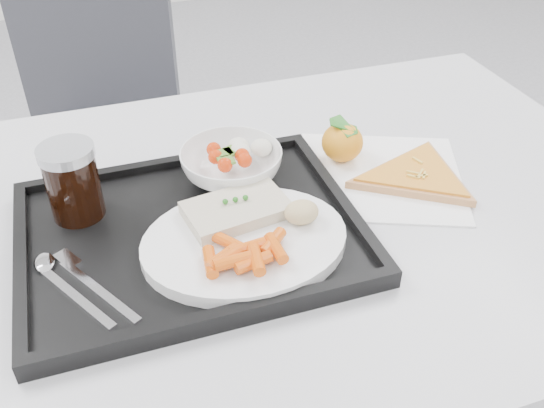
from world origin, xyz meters
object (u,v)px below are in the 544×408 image
at_px(chair, 107,115).
at_px(dinner_plate, 245,242).
at_px(cola_glass, 72,181).
at_px(pizza_slice, 416,176).
at_px(tangerine, 342,142).
at_px(salad_bowl, 231,164).
at_px(table, 261,244).
at_px(tray, 191,234).

xyz_separation_m(chair, dinner_plate, (0.12, -0.86, 0.24)).
xyz_separation_m(cola_glass, pizza_slice, (0.50, -0.06, -0.06)).
relative_size(chair, tangerine, 12.30).
distance_m(salad_bowl, cola_glass, 0.23).
height_order(table, salad_bowl, salad_bowl).
xyz_separation_m(table, salad_bowl, (-0.02, 0.07, 0.11)).
bearing_deg(table, tangerine, 26.66).
bearing_deg(tray, pizza_slice, 3.98).
relative_size(tray, cola_glass, 4.17).
xyz_separation_m(chair, salad_bowl, (0.15, -0.70, 0.25)).
bearing_deg(tray, table, 16.83).
bearing_deg(dinner_plate, tangerine, 38.83).
relative_size(table, cola_glass, 11.11).
bearing_deg(chair, tray, -85.84).
distance_m(chair, salad_bowl, 0.76).
xyz_separation_m(dinner_plate, salad_bowl, (0.03, 0.16, 0.01)).
bearing_deg(tangerine, pizza_slice, -46.46).
relative_size(chair, pizza_slice, 3.65).
height_order(table, tangerine, tangerine).
bearing_deg(tray, dinner_plate, -43.41).
distance_m(cola_glass, pizza_slice, 0.51).
relative_size(cola_glass, pizza_slice, 0.42).
distance_m(cola_glass, tangerine, 0.41).
xyz_separation_m(salad_bowl, pizza_slice, (0.27, -0.08, -0.03)).
distance_m(chair, pizza_slice, 0.91).
height_order(table, cola_glass, cola_glass).
bearing_deg(chair, dinner_plate, -82.18).
xyz_separation_m(dinner_plate, cola_glass, (-0.20, 0.14, 0.05)).
height_order(tangerine, pizza_slice, tangerine).
height_order(chair, tangerine, chair).
bearing_deg(tangerine, dinner_plate, -141.17).
bearing_deg(chair, tangerine, -64.27).
distance_m(tray, tangerine, 0.30).
height_order(dinner_plate, salad_bowl, salad_bowl).
distance_m(tray, dinner_plate, 0.08).
xyz_separation_m(dinner_plate, tangerine, (0.21, 0.17, 0.01)).
relative_size(table, dinner_plate, 4.44).
bearing_deg(chair, table, -77.69).
distance_m(chair, tray, 0.84).
distance_m(table, tray, 0.14).
xyz_separation_m(salad_bowl, tangerine, (0.19, 0.01, -0.00)).
height_order(salad_bowl, tangerine, tangerine).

